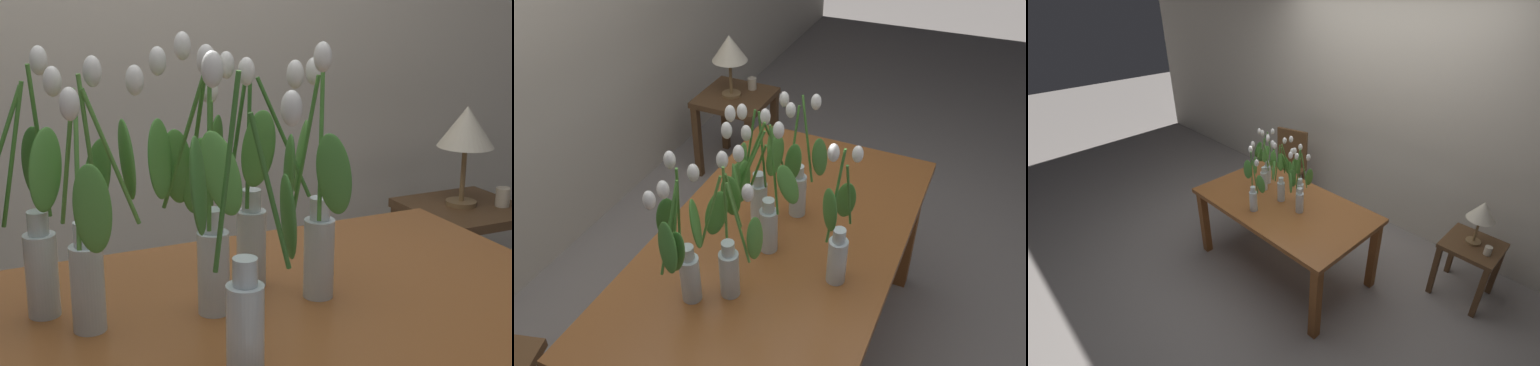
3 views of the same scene
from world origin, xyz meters
The scene contains 13 objects.
ground_plane centered at (0.00, 0.00, 0.00)m, with size 18.00×18.00×0.00m, color gray.
room_wall_rear centered at (0.00, 1.46, 1.35)m, with size 9.00×0.10×2.70m, color beige.
dining_table centered at (0.00, 0.00, 0.65)m, with size 1.60×0.90×0.74m.
tulip_vase_0 centered at (0.09, 0.11, 0.95)m, with size 0.25×0.19×0.54m.
tulip_vase_1 centered at (-0.06, 0.05, 0.97)m, with size 0.17×0.28×0.58m.
tulip_vase_2 centered at (-0.09, -0.26, 0.93)m, with size 0.22×0.10×0.58m.
tulip_vase_3 centered at (-0.30, 0.05, 0.96)m, with size 0.24×0.24×0.55m.
tulip_vase_4 centered at (-0.40, 0.16, 0.95)m, with size 0.20×0.18×0.56m.
tulip_vase_5 centered at (0.18, -0.01, 0.92)m, with size 0.14×0.17×0.57m.
dining_chair centered at (-0.85, 0.91, 0.52)m, with size 0.49×0.49×0.93m.
side_table centered at (1.36, 0.90, 0.43)m, with size 0.44×0.44×0.55m.
table_lamp centered at (1.35, 0.92, 0.86)m, with size 0.22×0.22×0.40m.
pillar_candle centered at (1.49, 0.84, 0.59)m, with size 0.06×0.06×0.07m, color beige.
Camera 3 is at (1.94, -1.90, 2.45)m, focal length 25.12 mm.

